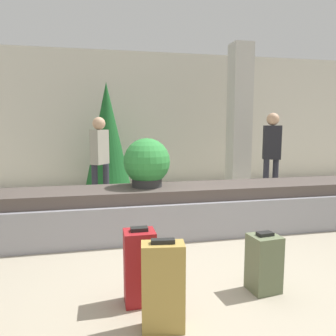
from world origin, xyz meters
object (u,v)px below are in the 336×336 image
(suitcase_1, at_px, (264,263))
(traveler_1, at_px, (100,154))
(suitcase_3, at_px, (163,287))
(potted_plant_0, at_px, (147,163))
(traveler_0, at_px, (272,149))
(decorated_tree, at_px, (107,134))
(pillar, at_px, (239,118))
(suitcase_2, at_px, (140,267))

(suitcase_1, height_order, traveler_1, traveler_1)
(suitcase_3, distance_m, potted_plant_0, 2.24)
(traveler_0, height_order, traveler_1, traveler_0)
(traveler_0, bearing_deg, traveler_1, 15.36)
(suitcase_3, xyz_separation_m, decorated_tree, (-0.21, 4.99, 0.94))
(potted_plant_0, bearing_deg, traveler_0, 27.96)
(pillar, bearing_deg, traveler_1, -163.73)
(traveler_1, bearing_deg, suitcase_1, -120.00)
(potted_plant_0, bearing_deg, decorated_tree, 98.44)
(pillar, height_order, suitcase_1, pillar)
(pillar, bearing_deg, potted_plant_0, -134.16)
(pillar, bearing_deg, traveler_0, -81.41)
(traveler_0, height_order, decorated_tree, decorated_tree)
(potted_plant_0, xyz_separation_m, decorated_tree, (-0.42, 2.85, 0.31))
(decorated_tree, bearing_deg, potted_plant_0, -81.56)
(suitcase_1, bearing_deg, suitcase_2, 172.25)
(potted_plant_0, height_order, traveler_1, traveler_1)
(suitcase_1, xyz_separation_m, traveler_1, (-1.36, 3.41, 0.69))
(suitcase_1, distance_m, decorated_tree, 4.89)
(pillar, distance_m, suitcase_1, 4.81)
(suitcase_1, bearing_deg, traveler_1, 105.70)
(suitcase_2, bearing_deg, pillar, 57.31)
(suitcase_3, xyz_separation_m, traveler_1, (-0.39, 3.77, 0.62))
(suitcase_3, bearing_deg, traveler_0, 59.17)
(suitcase_3, bearing_deg, traveler_1, 103.69)
(suitcase_3, relative_size, traveler_1, 0.42)
(decorated_tree, bearing_deg, suitcase_3, -87.58)
(suitcase_2, xyz_separation_m, suitcase_3, (0.12, -0.39, 0.02))
(traveler_1, bearing_deg, pillar, -35.49)
(pillar, distance_m, traveler_0, 1.29)
(suitcase_2, relative_size, potted_plant_0, 0.99)
(pillar, distance_m, suitcase_2, 5.25)
(suitcase_1, distance_m, suitcase_2, 1.09)
(suitcase_2, relative_size, traveler_1, 0.40)
(traveler_1, bearing_deg, suitcase_2, -137.17)
(traveler_1, height_order, decorated_tree, decorated_tree)
(pillar, bearing_deg, suitcase_2, -122.99)
(decorated_tree, bearing_deg, traveler_1, -98.21)
(pillar, xyz_separation_m, suitcase_2, (-2.77, -4.27, -1.29))
(suitcase_1, xyz_separation_m, potted_plant_0, (-0.76, 1.78, 0.70))
(potted_plant_0, distance_m, traveler_1, 1.73)
(pillar, height_order, decorated_tree, pillar)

